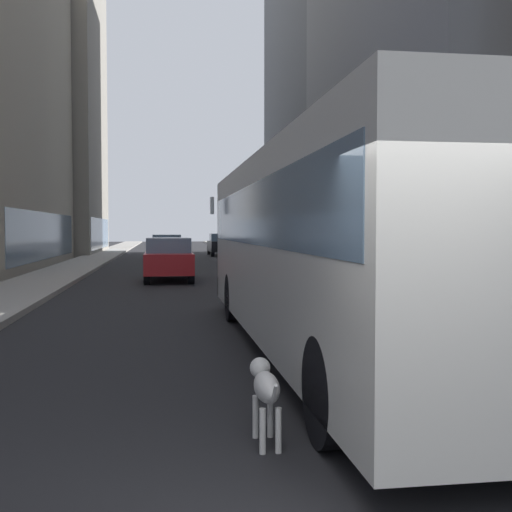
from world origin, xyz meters
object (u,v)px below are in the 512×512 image
dalmatian_dog (265,387)px  car_blue_hatchback (237,249)px  car_grey_wagon (255,254)px  car_red_coupe (169,259)px  car_black_suv (221,244)px  transit_bus (330,240)px  box_truck (294,238)px  car_white_van (167,248)px

dalmatian_dog → car_blue_hatchback: bearing=83.8°
car_grey_wagon → car_red_coupe: bearing=-131.3°
car_black_suv → car_red_coupe: size_ratio=1.03×
car_red_coupe → dalmatian_dog: size_ratio=4.58×
car_black_suv → dalmatian_dog: 40.05m
car_black_suv → car_grey_wagon: bearing=-90.0°
car_blue_hatchback → car_red_coupe: (-4.00, -11.75, -0.00)m
car_grey_wagon → transit_bus: bearing=-94.9°
car_blue_hatchback → car_grey_wagon: same height
box_truck → transit_bus: bearing=-98.8°
box_truck → car_blue_hatchback: bearing=90.0°
car_red_coupe → transit_bus: bearing=-80.5°
car_blue_hatchback → dalmatian_dog: (-3.28, -29.98, -0.31)m
car_white_van → box_truck: size_ratio=0.54×
car_red_coupe → car_grey_wagon: bearing=48.7°
car_grey_wagon → car_white_van: bearing=113.6°
transit_bus → car_grey_wagon: 18.92m
car_grey_wagon → box_truck: box_truck is taller
transit_bus → car_white_van: (-2.40, 27.99, -0.96)m
transit_bus → car_white_van: bearing=94.9°
car_white_van → car_red_coupe: same height
transit_bus → car_blue_hatchback: (1.60, 26.03, -0.95)m
dalmatian_dog → car_grey_wagon: bearing=81.8°
car_black_suv → car_red_coupe: same height
transit_bus → car_red_coupe: size_ratio=2.62×
box_truck → dalmatian_dog: size_ratio=7.79×
transit_bus → car_black_suv: 36.01m
car_white_van → dalmatian_dog: bearing=-88.7°
car_black_suv → transit_bus: bearing=-92.5°
transit_bus → box_truck: size_ratio=1.54×
car_blue_hatchback → transit_bus: bearing=-93.5°
car_blue_hatchback → box_truck: box_truck is taller
transit_bus → car_black_suv: bearing=87.5°
transit_bus → car_red_coupe: (-2.40, 14.28, -0.96)m
car_white_van → car_red_coupe: (0.00, -13.71, 0.00)m
car_white_van → car_blue_hatchback: same height
transit_bus → dalmatian_dog: transit_bus is taller
dalmatian_dog → car_black_suv: bearing=85.3°
car_blue_hatchback → box_truck: size_ratio=0.59×
box_truck → car_grey_wagon: bearing=90.0°
car_black_suv → car_white_van: bearing=-116.6°
car_blue_hatchback → dalmatian_dog: size_ratio=4.58×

